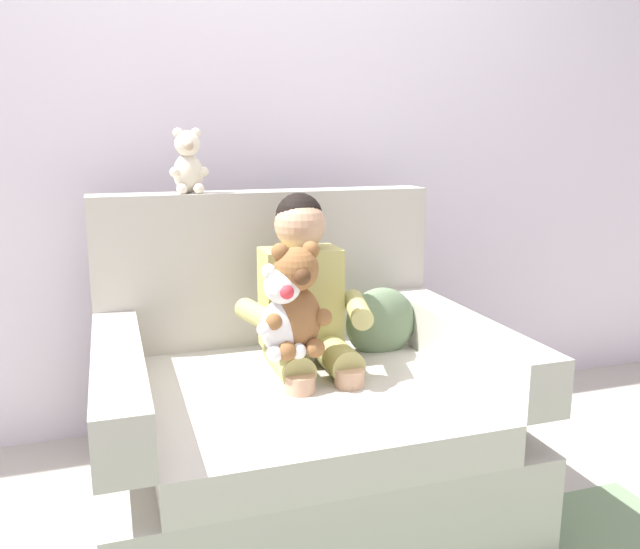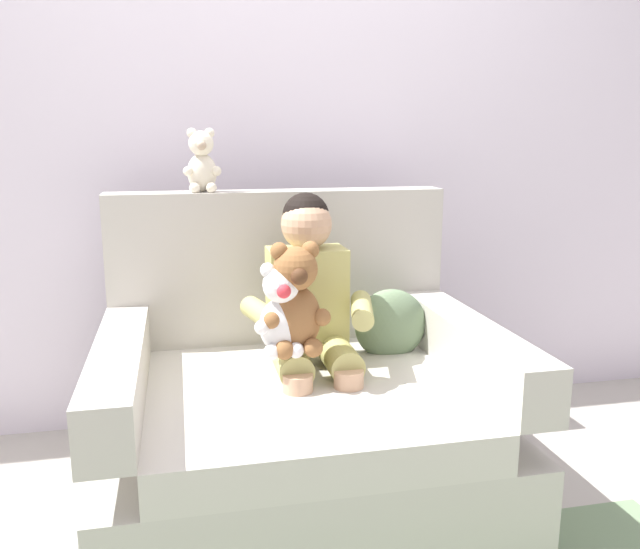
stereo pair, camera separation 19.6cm
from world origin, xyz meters
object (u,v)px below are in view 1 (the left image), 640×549
Objects in this scene: seated_child at (306,307)px; plush_brown at (296,303)px; armchair at (296,411)px; throw_pillow at (381,323)px; plush_white at (282,313)px; plush_cream_on_backrest at (188,163)px.

seated_child reaches higher than plush_brown.
armchair is 0.45m from throw_pillow.
plush_cream_on_backrest reaches higher than plush_white.
plush_cream_on_backrest is (-0.27, 0.39, 0.80)m from armchair.
armchair is 5.51× the size of plush_cream_on_backrest.
armchair is 0.93m from plush_cream_on_backrest.
armchair is at bearing 63.86° from plush_white.
armchair is at bearing 67.05° from plush_brown.
plush_brown reaches higher than plush_white.
seated_child reaches higher than plush_white.
plush_cream_on_backrest is (-0.25, 0.49, 0.40)m from plush_brown.
plush_cream_on_backrest reaches higher than plush_brown.
plush_brown is (-0.08, -0.15, 0.06)m from seated_child.
plush_cream_on_backrest is 0.87× the size of throw_pillow.
plush_cream_on_backrest is at bearing 107.83° from plush_brown.
throw_pillow is (0.36, 0.14, 0.23)m from armchair.
armchair is at bearing -38.64° from plush_cream_on_backrest.
throw_pillow is (0.43, 0.26, -0.14)m from plush_white.
plush_white is at bearing -149.38° from throw_pillow.
seated_child is (0.05, 0.04, 0.34)m from armchair.
plush_white is 1.27× the size of plush_cream_on_backrest.
plush_cream_on_backrest is at bearing 136.23° from seated_child.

